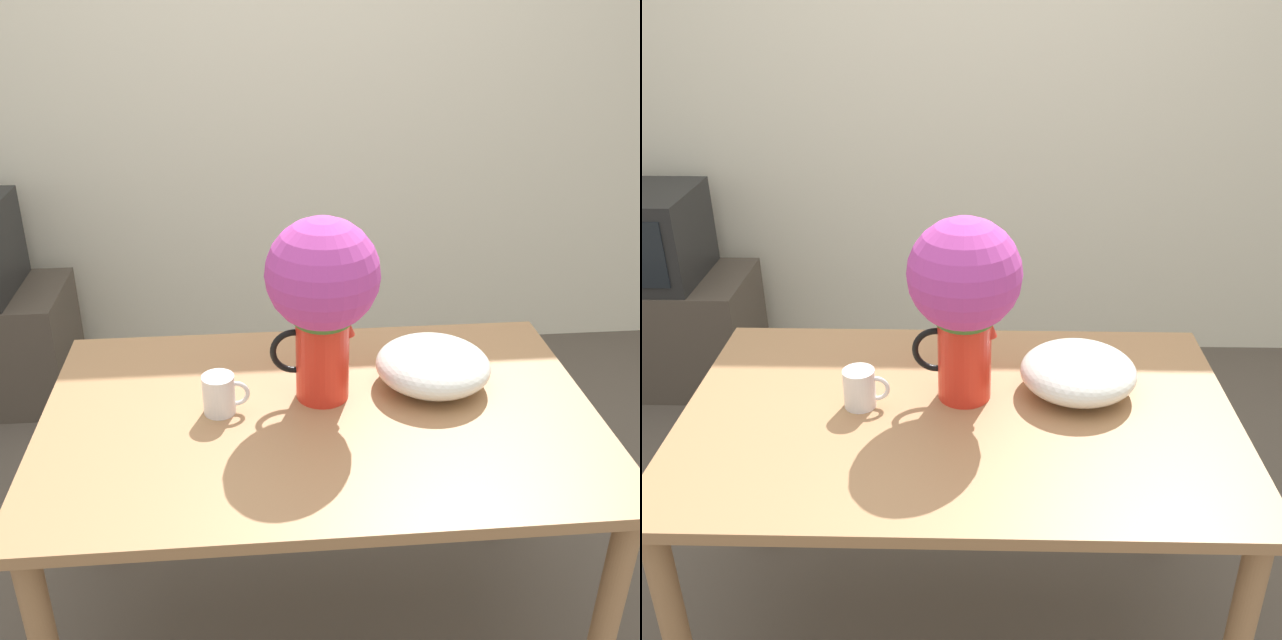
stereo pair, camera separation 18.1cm
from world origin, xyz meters
TOP-DOWN VIEW (x-y plane):
  - ground_plane at (0.00, 0.00)m, footprint 12.00×12.00m
  - wall_back at (0.00, 1.78)m, footprint 8.00×0.05m
  - table at (0.03, -0.00)m, footprint 1.36×0.88m
  - flower_vase at (0.04, 0.08)m, footprint 0.28×0.28m
  - coffee_mug at (-0.21, 0.02)m, footprint 0.11×0.08m
  - white_bowl at (0.33, 0.11)m, footprint 0.30×0.30m
  - tv_stand at (-1.34, 1.41)m, footprint 0.80×0.47m
  - tv_set at (-1.34, 1.40)m, footprint 0.44×0.46m

SIDE VIEW (x-z plane):
  - ground_plane at x=0.00m, z-range 0.00..0.00m
  - tv_stand at x=-1.34m, z-range 0.00..0.50m
  - table at x=0.03m, z-range 0.28..1.04m
  - tv_set at x=-1.34m, z-range 0.50..0.89m
  - coffee_mug at x=-0.21m, z-range 0.76..0.87m
  - white_bowl at x=0.33m, z-range 0.76..0.88m
  - flower_vase at x=0.04m, z-range 0.82..1.30m
  - wall_back at x=0.00m, z-range 0.00..2.60m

